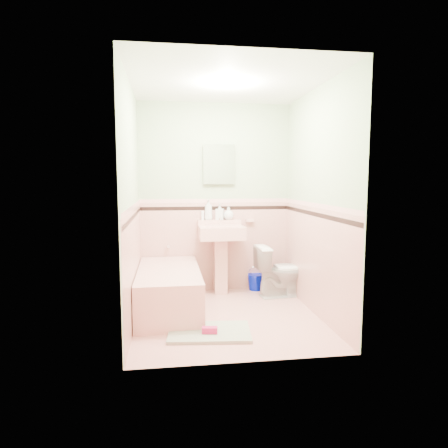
{
  "coord_description": "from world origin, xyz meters",
  "views": [
    {
      "loc": [
        -0.63,
        -4.16,
        1.5
      ],
      "look_at": [
        0.0,
        0.25,
        1.0
      ],
      "focal_mm": 31.74,
      "sensor_mm": 36.0,
      "label": 1
    }
  ],
  "objects": [
    {
      "name": "sink",
      "position": [
        0.05,
        0.86,
        0.45
      ],
      "size": [
        0.58,
        0.48,
        0.91
      ],
      "primitive_type": null,
      "color": "#E4A79C",
      "rests_on": "floor"
    },
    {
      "name": "floor",
      "position": [
        0.0,
        0.0,
        0.0
      ],
      "size": [
        2.2,
        2.2,
        0.0
      ],
      "primitive_type": "plane",
      "color": "#E9A598",
      "rests_on": "ground"
    },
    {
      "name": "medicine_cabinet",
      "position": [
        0.05,
        1.07,
        1.7
      ],
      "size": [
        0.38,
        0.04,
        0.48
      ],
      "primitive_type": "cube",
      "color": "white",
      "rests_on": "wall_back"
    },
    {
      "name": "bucket",
      "position": [
        0.54,
        1.0,
        0.11
      ],
      "size": [
        0.22,
        0.22,
        0.22
      ],
      "primitive_type": null,
      "rotation": [
        0.0,
        0.0,
        -0.0
      ],
      "color": "#0212BE",
      "rests_on": "floor"
    },
    {
      "name": "wainscot_back",
      "position": [
        0.0,
        1.09,
        0.6
      ],
      "size": [
        2.0,
        0.0,
        2.0
      ],
      "primitive_type": "plane",
      "rotation": [
        1.57,
        0.0,
        0.0
      ],
      "color": "#ECAA9E",
      "rests_on": "ground"
    },
    {
      "name": "bathtub",
      "position": [
        -0.63,
        0.33,
        0.23
      ],
      "size": [
        0.7,
        1.5,
        0.45
      ],
      "primitive_type": "cube",
      "color": "#E4A79C",
      "rests_on": "floor"
    },
    {
      "name": "ceiling",
      "position": [
        0.0,
        0.0,
        2.5
      ],
      "size": [
        2.2,
        2.2,
        0.0
      ],
      "primitive_type": "plane",
      "rotation": [
        3.14,
        0.0,
        0.0
      ],
      "color": "white",
      "rests_on": "ground"
    },
    {
      "name": "wall_right",
      "position": [
        1.0,
        0.0,
        1.25
      ],
      "size": [
        0.0,
        2.5,
        2.5
      ],
      "primitive_type": "plane",
      "rotation": [
        1.57,
        0.0,
        -1.57
      ],
      "color": "#EFE5C3",
      "rests_on": "ground"
    },
    {
      "name": "soap_bottle_right",
      "position": [
        0.17,
        1.04,
        1.05
      ],
      "size": [
        0.18,
        0.18,
        0.17
      ],
      "primitive_type": "imported",
      "rotation": [
        0.0,
        0.0,
        -0.42
      ],
      "color": "#B2B2B2",
      "rests_on": "sink"
    },
    {
      "name": "soap_bottle_left",
      "position": [
        -0.1,
        1.04,
        1.1
      ],
      "size": [
        0.11,
        0.11,
        0.27
      ],
      "primitive_type": "imported",
      "rotation": [
        0.0,
        0.0,
        -0.04
      ],
      "color": "#B2B2B2",
      "rests_on": "sink"
    },
    {
      "name": "wainscot_right",
      "position": [
        0.99,
        0.0,
        0.6
      ],
      "size": [
        0.0,
        2.2,
        2.2
      ],
      "primitive_type": "plane",
      "rotation": [
        1.57,
        0.0,
        -1.57
      ],
      "color": "#ECAA9E",
      "rests_on": "ground"
    },
    {
      "name": "cap_left",
      "position": [
        -0.98,
        0.0,
        1.22
      ],
      "size": [
        0.0,
        2.2,
        2.2
      ],
      "primitive_type": "plane",
      "rotation": [
        1.57,
        0.0,
        1.57
      ],
      "color": "#E9A8A2",
      "rests_on": "ground"
    },
    {
      "name": "accent_left",
      "position": [
        -0.98,
        0.0,
        1.12
      ],
      "size": [
        0.0,
        2.2,
        2.2
      ],
      "primitive_type": "plane",
      "rotation": [
        1.57,
        0.0,
        1.57
      ],
      "color": "black",
      "rests_on": "ground"
    },
    {
      "name": "cap_right",
      "position": [
        0.98,
        0.0,
        1.22
      ],
      "size": [
        0.0,
        2.2,
        2.2
      ],
      "primitive_type": "plane",
      "rotation": [
        1.57,
        0.0,
        -1.57
      ],
      "color": "#E9A8A2",
      "rests_on": "ground"
    },
    {
      "name": "bath_mat",
      "position": [
        -0.24,
        -0.45,
        0.02
      ],
      "size": [
        0.84,
        0.61,
        0.03
      ],
      "primitive_type": "cube",
      "rotation": [
        0.0,
        0.0,
        -0.1
      ],
      "color": "#99A68A",
      "rests_on": "floor"
    },
    {
      "name": "toilet",
      "position": [
        0.81,
        0.67,
        0.33
      ],
      "size": [
        0.69,
        0.43,
        0.67
      ],
      "primitive_type": "imported",
      "rotation": [
        0.0,
        0.0,
        1.66
      ],
      "color": "white",
      "rests_on": "floor"
    },
    {
      "name": "cap_back",
      "position": [
        0.0,
        1.08,
        1.22
      ],
      "size": [
        2.0,
        0.0,
        2.0
      ],
      "primitive_type": "plane",
      "rotation": [
        1.57,
        0.0,
        0.0
      ],
      "color": "#E9A8A2",
      "rests_on": "ground"
    },
    {
      "name": "tube",
      "position": [
        -0.17,
        1.04,
        1.03
      ],
      "size": [
        0.04,
        0.04,
        0.12
      ],
      "primitive_type": "cylinder",
      "rotation": [
        0.0,
        0.0,
        0.22
      ],
      "color": "white",
      "rests_on": "sink"
    },
    {
      "name": "wall_front",
      "position": [
        0.0,
        -1.1,
        1.25
      ],
      "size": [
        2.5,
        0.0,
        2.5
      ],
      "primitive_type": "plane",
      "rotation": [
        -1.57,
        0.0,
        0.0
      ],
      "color": "#EFE5C3",
      "rests_on": "ground"
    },
    {
      "name": "accent_right",
      "position": [
        0.98,
        0.0,
        1.12
      ],
      "size": [
        0.0,
        2.2,
        2.2
      ],
      "primitive_type": "plane",
      "rotation": [
        1.57,
        0.0,
        -1.57
      ],
      "color": "black",
      "rests_on": "ground"
    },
    {
      "name": "wall_left",
      "position": [
        -1.0,
        0.0,
        1.25
      ],
      "size": [
        0.0,
        2.5,
        2.5
      ],
      "primitive_type": "plane",
      "rotation": [
        1.57,
        0.0,
        1.57
      ],
      "color": "#EFE5C3",
      "rests_on": "ground"
    },
    {
      "name": "shoe",
      "position": [
        -0.25,
        -0.52,
        0.06
      ],
      "size": [
        0.16,
        0.09,
        0.06
      ],
      "primitive_type": "cube",
      "rotation": [
        0.0,
        0.0,
        -0.16
      ],
      "color": "#BF1E59",
      "rests_on": "bath_mat"
    },
    {
      "name": "accent_front",
      "position": [
        0.0,
        -1.08,
        1.12
      ],
      "size": [
        2.0,
        0.0,
        2.0
      ],
      "primitive_type": "plane",
      "rotation": [
        -1.57,
        0.0,
        0.0
      ],
      "color": "black",
      "rests_on": "ground"
    },
    {
      "name": "tub_faucet",
      "position": [
        -0.63,
        1.05,
        0.63
      ],
      "size": [
        0.04,
        0.12,
        0.04
      ],
      "primitive_type": "cylinder",
      "rotation": [
        1.57,
        0.0,
        0.0
      ],
      "color": "silver",
      "rests_on": "wall_back"
    },
    {
      "name": "accent_back",
      "position": [
        0.0,
        1.08,
        1.12
      ],
      "size": [
        2.0,
        0.0,
        2.0
      ],
      "primitive_type": "plane",
      "rotation": [
        1.57,
        0.0,
        0.0
      ],
      "color": "black",
      "rests_on": "ground"
    },
    {
      "name": "sink_faucet",
      "position": [
        0.05,
        1.0,
        0.95
      ],
      "size": [
        0.02,
        0.02,
        0.1
      ],
      "primitive_type": "cylinder",
      "color": "silver",
      "rests_on": "sink"
    },
    {
      "name": "soap_bottle_mid",
      "position": [
        0.05,
        1.04,
        1.08
      ],
      "size": [
        0.12,
        0.12,
        0.22
      ],
      "primitive_type": "imported",
      "rotation": [
        0.0,
        0.0,
        -0.3
      ],
      "color": "#B2B2B2",
      "rests_on": "sink"
    },
    {
      "name": "wainscot_front",
      "position": [
        0.0,
        -1.09,
        0.6
      ],
      "size": [
        2.0,
        0.0,
        2.0
      ],
      "primitive_type": "plane",
      "rotation": [
        -1.57,
        0.0,
        0.0
      ],
      "color": "#ECAA9E",
      "rests_on": "ground"
    },
    {
      "name": "wainscot_left",
      "position": [
        -0.99,
        0.0,
        0.6
      ],
      "size": [
        0.0,
        2.2,
        2.2
      ],
      "primitive_type": "plane",
      "rotation": [
        1.57,
        0.0,
        1.57
      ],
      "color": "#ECAA9E",
      "rests_on": "ground"
    },
    {
      "name": "wall_back",
      "position": [
        0.0,
        1.1,
        1.25
      ],
      "size": [
        2.5,
        0.0,
        2.5
      ],
      "primitive_type": "plane",
      "rotation": [
        1.57,
        0.0,
        0.0
      ],
      "color": "#EFE5C3",
      "rests_on": "ground"
    },
    {
      "name": "soap_dish",
      "position": [
        0.47,
        1.06,
        0.95
      ],
      "size": [
        0.11,
        0.06,
        0.04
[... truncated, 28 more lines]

